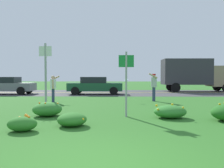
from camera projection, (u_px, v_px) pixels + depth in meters
ground_plane at (111, 104)px, 12.93m from camera, size 120.00×120.00×0.00m
highway_strip at (113, 93)px, 22.03m from camera, size 120.00×8.51×0.01m
highway_center_stripe at (113, 93)px, 22.03m from camera, size 120.00×0.16×0.00m
daylily_clump_front_left at (47, 109)px, 8.98m from camera, size 1.09×1.09×0.57m
daylily_clump_front_center at (22, 124)px, 6.50m from camera, size 0.80×0.65×0.45m
daylily_clump_front_right at (72, 119)px, 7.18m from camera, size 0.88×0.96×0.40m
daylily_clump_mid_center at (170, 112)px, 8.58m from camera, size 1.16×0.97×0.48m
sign_post_near_path at (46, 70)px, 10.61m from camera, size 0.56×0.10×2.95m
sign_post_by_roadside at (126, 77)px, 8.84m from camera, size 0.56×0.10×2.40m
person_thrower_white_shirt at (53, 86)px, 13.85m from camera, size 0.52×0.52×1.55m
person_catcher_red_cap_gray_shirt at (154, 84)px, 14.40m from camera, size 0.55×0.52×1.70m
frisbee_pale_blue at (126, 80)px, 14.35m from camera, size 0.25×0.23×0.15m
car_gray_center_left at (6, 85)px, 20.22m from camera, size 4.50×2.00×1.45m
car_dark_green_center_right at (95, 85)px, 20.12m from camera, size 4.50×2.00×1.45m
box_truck_tan at (195, 73)px, 23.78m from camera, size 6.70×2.46×3.20m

